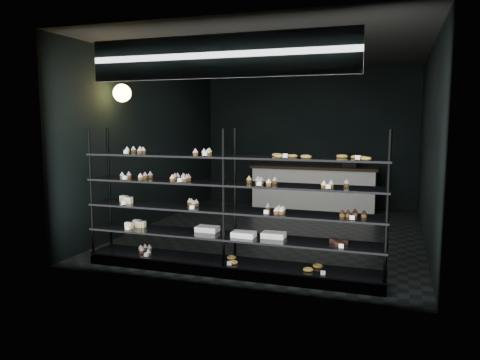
{
  "coord_description": "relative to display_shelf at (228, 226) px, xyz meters",
  "views": [
    {
      "loc": [
        2.02,
        -8.1,
        2.01
      ],
      "look_at": [
        -0.07,
        -1.9,
        1.18
      ],
      "focal_mm": 35.0,
      "sensor_mm": 36.0,
      "label": 1
    }
  ],
  "objects": [
    {
      "name": "display_shelf",
      "position": [
        0.0,
        0.0,
        0.0
      ],
      "size": [
        4.0,
        0.5,
        1.91
      ],
      "color": "black",
      "rests_on": "room"
    },
    {
      "name": "pendant_lamp",
      "position": [
        -2.15,
        0.96,
        1.82
      ],
      "size": [
        0.28,
        0.28,
        0.87
      ],
      "color": "black",
      "rests_on": "room"
    },
    {
      "name": "room",
      "position": [
        0.05,
        2.45,
        0.97
      ],
      "size": [
        5.01,
        6.01,
        3.2
      ],
      "color": "black",
      "rests_on": "ground"
    },
    {
      "name": "signage",
      "position": [
        0.05,
        -0.48,
        2.12
      ],
      "size": [
        3.3,
        0.05,
        0.5
      ],
      "color": "#0D1345",
      "rests_on": "room"
    },
    {
      "name": "service_counter",
      "position": [
        0.3,
        4.95,
        -0.13
      ],
      "size": [
        2.86,
        0.65,
        1.23
      ],
      "color": "silver",
      "rests_on": "room"
    }
  ]
}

